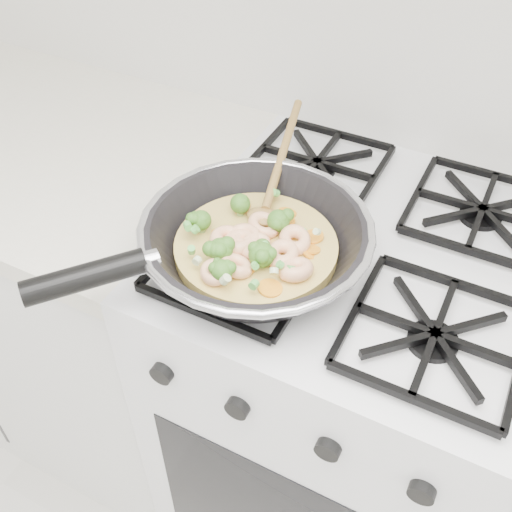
% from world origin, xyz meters
% --- Properties ---
extents(stove, '(0.60, 0.60, 0.92)m').
position_xyz_m(stove, '(0.00, 1.70, 0.46)').
color(stove, white).
rests_on(stove, ground).
extents(counter_left, '(1.00, 0.60, 0.90)m').
position_xyz_m(counter_left, '(-0.80, 1.70, 0.45)').
color(counter_left, white).
rests_on(counter_left, ground).
extents(skillet, '(0.39, 0.58, 0.09)m').
position_xyz_m(skillet, '(-0.13, 1.56, 0.96)').
color(skillet, black).
rests_on(skillet, stove).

